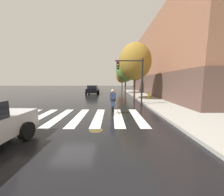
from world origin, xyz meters
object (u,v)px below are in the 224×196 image
object	(u,v)px
fire_hydrant	(149,95)
street_tree_mid	(126,71)
sedan_mid	(93,90)
manhole_cover	(96,130)
traffic_light_near	(133,74)
street_tree_far	(122,76)
cyclist	(113,102)
street_tree_near	(135,62)

from	to	relation	value
fire_hydrant	street_tree_mid	distance (m)	9.05
sedan_mid	manhole_cover	bearing A→B (deg)	-81.41
traffic_light_near	street_tree_mid	world-z (taller)	street_tree_mid
traffic_light_near	street_tree_far	world-z (taller)	street_tree_far
sedan_mid	fire_hydrant	size ratio (longest dim) A/B	5.79
fire_hydrant	street_tree_mid	xyz separation A→B (m)	(-1.93, 8.08, 3.58)
street_tree_mid	street_tree_far	bearing A→B (deg)	89.06
sedan_mid	fire_hydrant	bearing A→B (deg)	-43.02
cyclist	fire_hydrant	distance (m)	7.98
manhole_cover	fire_hydrant	distance (m)	11.02
traffic_light_near	street_tree_far	distance (m)	20.99
street_tree_near	street_tree_far	world-z (taller)	street_tree_near
manhole_cover	street_tree_near	distance (m)	11.25
traffic_light_near	street_tree_far	bearing A→B (deg)	87.72
manhole_cover	street_tree_near	world-z (taller)	street_tree_near
street_tree_mid	street_tree_far	distance (m)	9.00
sedan_mid	cyclist	distance (m)	14.31
fire_hydrant	street_tree_near	distance (m)	4.34
traffic_light_near	fire_hydrant	world-z (taller)	traffic_light_near
manhole_cover	traffic_light_near	bearing A→B (deg)	65.67
manhole_cover	street_tree_near	bearing A→B (deg)	70.23
street_tree_near	traffic_light_near	bearing A→B (deg)	-102.54
street_tree_near	street_tree_mid	world-z (taller)	street_tree_near
traffic_light_near	fire_hydrant	distance (m)	5.24
sedan_mid	traffic_light_near	xyz separation A→B (m)	(5.18, -11.17, 2.06)
manhole_cover	street_tree_far	bearing A→B (deg)	82.65
cyclist	fire_hydrant	xyz separation A→B (m)	(4.43, 6.62, -0.31)
fire_hydrant	cyclist	bearing A→B (deg)	-123.77
street_tree_near	cyclist	bearing A→B (deg)	-111.96
cyclist	street_tree_mid	bearing A→B (deg)	80.36
manhole_cover	cyclist	distance (m)	3.27
manhole_cover	street_tree_near	xyz separation A→B (m)	(3.49, 9.71, 4.50)
cyclist	traffic_light_near	xyz separation A→B (m)	(1.81, 2.73, 2.02)
fire_hydrant	street_tree_mid	world-z (taller)	street_tree_mid
cyclist	street_tree_far	bearing A→B (deg)	83.63
fire_hydrant	street_tree_mid	size ratio (longest dim) A/B	0.13
street_tree_mid	street_tree_far	xyz separation A→B (m)	(0.15, 8.98, -0.49)
cyclist	street_tree_far	distance (m)	24.00
manhole_cover	fire_hydrant	xyz separation A→B (m)	(5.24, 9.68, 0.53)
manhole_cover	street_tree_far	distance (m)	27.21
cyclist	traffic_light_near	bearing A→B (deg)	56.45
sedan_mid	fire_hydrant	world-z (taller)	sedan_mid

